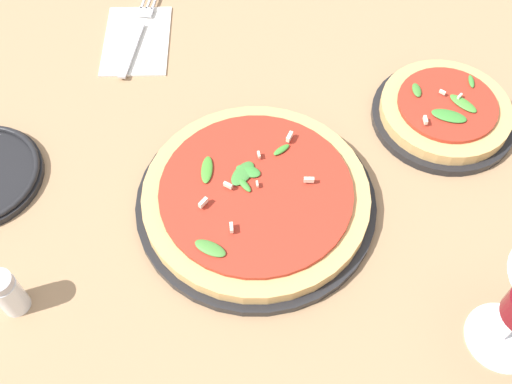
% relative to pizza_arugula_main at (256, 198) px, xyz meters
% --- Properties ---
extents(ground_plane, '(6.00, 6.00, 0.00)m').
position_rel_pizza_arugula_main_xyz_m(ground_plane, '(0.03, 0.03, -0.02)').
color(ground_plane, '#9E7A56').
extents(pizza_arugula_main, '(0.31, 0.31, 0.05)m').
position_rel_pizza_arugula_main_xyz_m(pizza_arugula_main, '(0.00, 0.00, 0.00)').
color(pizza_arugula_main, black).
rests_on(pizza_arugula_main, ground_plane).
extents(pizza_personal_side, '(0.20, 0.20, 0.05)m').
position_rel_pizza_arugula_main_xyz_m(pizza_personal_side, '(0.12, -0.28, -0.00)').
color(pizza_personal_side, black).
rests_on(pizza_personal_side, ground_plane).
extents(napkin, '(0.16, 0.11, 0.01)m').
position_rel_pizza_arugula_main_xyz_m(napkin, '(0.33, 0.16, -0.01)').
color(napkin, silver).
rests_on(napkin, ground_plane).
extents(fork, '(0.19, 0.06, 0.00)m').
position_rel_pizza_arugula_main_xyz_m(fork, '(0.33, 0.16, -0.01)').
color(fork, silver).
rests_on(fork, ground_plane).
extents(shaker_pepper, '(0.03, 0.03, 0.07)m').
position_rel_pizza_arugula_main_xyz_m(shaker_pepper, '(-0.11, 0.29, 0.02)').
color(shaker_pepper, silver).
rests_on(shaker_pepper, ground_plane).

